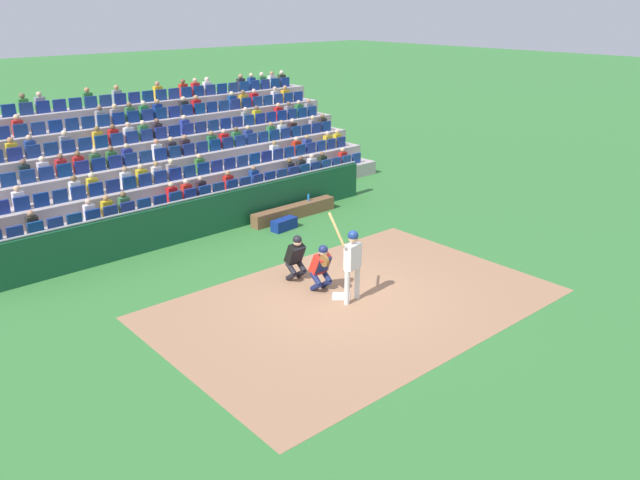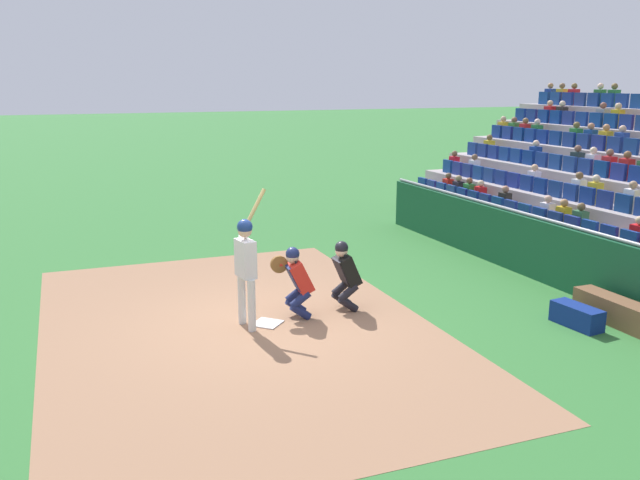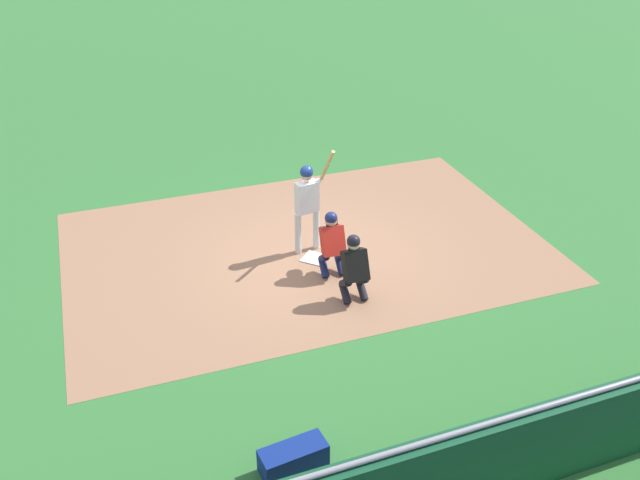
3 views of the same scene
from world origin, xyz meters
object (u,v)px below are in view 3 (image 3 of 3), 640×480
home_plate_marker (315,258)px  home_plate_umpire (354,266)px  equipment_duffel_bag (293,458)px  batter_at_plate (308,199)px  catcher_crouching (332,240)px

home_plate_marker → home_plate_umpire: size_ratio=0.34×
home_plate_marker → equipment_duffel_bag: bearing=-113.1°
batter_at_plate → equipment_duffel_bag: batter_at_plate is taller
catcher_crouching → equipment_duffel_bag: (-2.18, -4.20, -0.53)m
batter_at_plate → catcher_crouching: 1.04m
catcher_crouching → equipment_duffel_bag: size_ratio=1.45×
home_plate_marker → catcher_crouching: size_ratio=0.34×
home_plate_marker → batter_at_plate: size_ratio=0.19×
home_plate_marker → home_plate_umpire: (0.18, -1.52, 0.69)m
catcher_crouching → home_plate_umpire: (0.04, -0.94, -0.01)m
home_plate_umpire → equipment_duffel_bag: (-2.23, -3.26, -0.52)m
catcher_crouching → equipment_duffel_bag: bearing=-117.5°
batter_at_plate → home_plate_umpire: (0.19, -1.87, -0.45)m
home_plate_marker → home_plate_umpire: home_plate_umpire is taller
home_plate_marker → catcher_crouching: bearing=-76.3°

